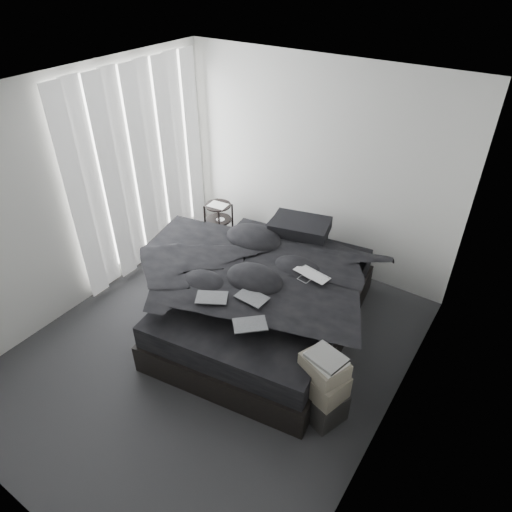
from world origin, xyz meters
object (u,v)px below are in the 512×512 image
Objects in this scene: bed at (266,314)px; laptop at (309,270)px; box_lower at (321,402)px; side_stand at (219,226)px.

bed is 6.24× the size of laptop.
bed is 5.77× the size of box_lower.
side_stand is 1.57× the size of box_lower.
side_stand reaches higher than box_lower.
side_stand reaches higher than bed.
bed is at bearing -154.50° from laptop.
side_stand is (-1.84, 0.88, -0.54)m from laptop.
box_lower is at bearing -42.97° from laptop.
box_lower is at bearing -42.01° from bed.
laptop is at bearing 127.17° from box_lower.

